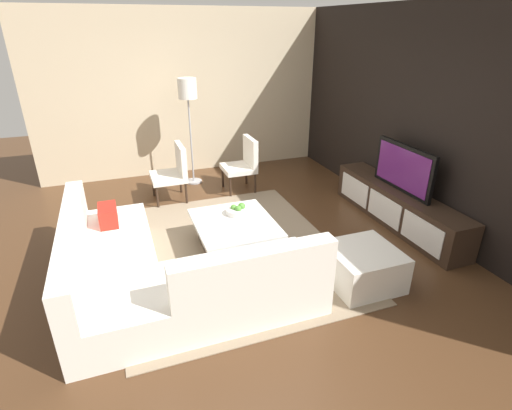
{
  "coord_description": "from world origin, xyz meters",
  "views": [
    {
      "loc": [
        3.92,
        -1.09,
        2.53
      ],
      "look_at": [
        -0.08,
        0.37,
        0.56
      ],
      "focal_mm": 27.62,
      "sensor_mm": 36.0,
      "label": 1
    }
  ],
  "objects_px": {
    "coffee_table": "(235,235)",
    "floor_lamp": "(188,96)",
    "accent_chair_far": "(244,161)",
    "ottoman": "(362,267)",
    "media_console": "(397,207)",
    "television": "(404,168)",
    "sectional_couch": "(159,272)",
    "accent_chair_near": "(174,170)",
    "fruit_bowl": "(238,210)"
  },
  "relations": [
    {
      "from": "accent_chair_far",
      "to": "ottoman",
      "type": "bearing_deg",
      "value": -0.83
    },
    {
      "from": "accent_chair_near",
      "to": "fruit_bowl",
      "type": "relative_size",
      "value": 3.11
    },
    {
      "from": "sectional_couch",
      "to": "ottoman",
      "type": "height_order",
      "value": "sectional_couch"
    },
    {
      "from": "sectional_couch",
      "to": "accent_chair_near",
      "type": "xyz_separation_m",
      "value": [
        -2.39,
        0.56,
        0.21
      ]
    },
    {
      "from": "fruit_bowl",
      "to": "coffee_table",
      "type": "bearing_deg",
      "value": -29.75
    },
    {
      "from": "floor_lamp",
      "to": "fruit_bowl",
      "type": "relative_size",
      "value": 6.26
    },
    {
      "from": "coffee_table",
      "to": "accent_chair_near",
      "type": "relative_size",
      "value": 1.23
    },
    {
      "from": "ottoman",
      "to": "accent_chair_far",
      "type": "bearing_deg",
      "value": -173.34
    },
    {
      "from": "ottoman",
      "to": "media_console",
      "type": "bearing_deg",
      "value": 129.61
    },
    {
      "from": "accent_chair_near",
      "to": "sectional_couch",
      "type": "bearing_deg",
      "value": -21.34
    },
    {
      "from": "coffee_table",
      "to": "floor_lamp",
      "type": "height_order",
      "value": "floor_lamp"
    },
    {
      "from": "coffee_table",
      "to": "ottoman",
      "type": "relative_size",
      "value": 1.53
    },
    {
      "from": "coffee_table",
      "to": "accent_chair_far",
      "type": "relative_size",
      "value": 1.23
    },
    {
      "from": "coffee_table",
      "to": "accent_chair_far",
      "type": "distance_m",
      "value": 1.95
    },
    {
      "from": "sectional_couch",
      "to": "floor_lamp",
      "type": "xyz_separation_m",
      "value": [
        -3.02,
        0.97,
        1.19
      ]
    },
    {
      "from": "sectional_couch",
      "to": "ottoman",
      "type": "relative_size",
      "value": 3.35
    },
    {
      "from": "ottoman",
      "to": "coffee_table",
      "type": "bearing_deg",
      "value": -136.68
    },
    {
      "from": "ottoman",
      "to": "accent_chair_near",
      "type": "bearing_deg",
      "value": -153.09
    },
    {
      "from": "accent_chair_near",
      "to": "accent_chair_far",
      "type": "relative_size",
      "value": 1.0
    },
    {
      "from": "fruit_bowl",
      "to": "accent_chair_far",
      "type": "xyz_separation_m",
      "value": [
        -1.61,
        0.62,
        0.06
      ]
    },
    {
      "from": "media_console",
      "to": "television",
      "type": "height_order",
      "value": "television"
    },
    {
      "from": "media_console",
      "to": "coffee_table",
      "type": "height_order",
      "value": "media_console"
    },
    {
      "from": "media_console",
      "to": "fruit_bowl",
      "type": "height_order",
      "value": "fruit_bowl"
    },
    {
      "from": "accent_chair_near",
      "to": "ottoman",
      "type": "bearing_deg",
      "value": 18.79
    },
    {
      "from": "fruit_bowl",
      "to": "accent_chair_far",
      "type": "relative_size",
      "value": 0.32
    },
    {
      "from": "sectional_couch",
      "to": "accent_chair_near",
      "type": "relative_size",
      "value": 2.69
    },
    {
      "from": "coffee_table",
      "to": "ottoman",
      "type": "height_order",
      "value": "ottoman"
    },
    {
      "from": "accent_chair_near",
      "to": "floor_lamp",
      "type": "height_order",
      "value": "floor_lamp"
    },
    {
      "from": "accent_chair_near",
      "to": "fruit_bowl",
      "type": "bearing_deg",
      "value": 9.85
    },
    {
      "from": "coffee_table",
      "to": "floor_lamp",
      "type": "distance_m",
      "value": 2.73
    },
    {
      "from": "ottoman",
      "to": "accent_chair_far",
      "type": "height_order",
      "value": "accent_chair_far"
    },
    {
      "from": "floor_lamp",
      "to": "accent_chair_near",
      "type": "bearing_deg",
      "value": -33.12
    },
    {
      "from": "media_console",
      "to": "television",
      "type": "bearing_deg",
      "value": 90.0
    },
    {
      "from": "floor_lamp",
      "to": "fruit_bowl",
      "type": "height_order",
      "value": "floor_lamp"
    },
    {
      "from": "coffee_table",
      "to": "fruit_bowl",
      "type": "xyz_separation_m",
      "value": [
        -0.18,
        0.1,
        0.23
      ]
    },
    {
      "from": "television",
      "to": "floor_lamp",
      "type": "height_order",
      "value": "floor_lamp"
    },
    {
      "from": "television",
      "to": "coffee_table",
      "type": "height_order",
      "value": "television"
    },
    {
      "from": "media_console",
      "to": "coffee_table",
      "type": "distance_m",
      "value": 2.3
    },
    {
      "from": "sectional_couch",
      "to": "ottoman",
      "type": "xyz_separation_m",
      "value": [
        0.52,
        2.04,
        -0.08
      ]
    },
    {
      "from": "sectional_couch",
      "to": "coffee_table",
      "type": "height_order",
      "value": "sectional_couch"
    },
    {
      "from": "media_console",
      "to": "television",
      "type": "relative_size",
      "value": 2.19
    },
    {
      "from": "sectional_couch",
      "to": "accent_chair_far",
      "type": "relative_size",
      "value": 2.69
    },
    {
      "from": "sectional_couch",
      "to": "fruit_bowl",
      "type": "height_order",
      "value": "sectional_couch"
    },
    {
      "from": "accent_chair_near",
      "to": "coffee_table",
      "type": "bearing_deg",
      "value": 5.02
    },
    {
      "from": "television",
      "to": "ottoman",
      "type": "bearing_deg",
      "value": -50.4
    },
    {
      "from": "television",
      "to": "coffee_table",
      "type": "distance_m",
      "value": 2.38
    },
    {
      "from": "sectional_couch",
      "to": "coffee_table",
      "type": "bearing_deg",
      "value": 121.78
    },
    {
      "from": "media_console",
      "to": "accent_chair_near",
      "type": "bearing_deg",
      "value": -124.78
    },
    {
      "from": "floor_lamp",
      "to": "accent_chair_far",
      "type": "distance_m",
      "value": 1.37
    },
    {
      "from": "sectional_couch",
      "to": "accent_chair_far",
      "type": "xyz_separation_m",
      "value": [
        -2.4,
        1.7,
        0.21
      ]
    }
  ]
}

